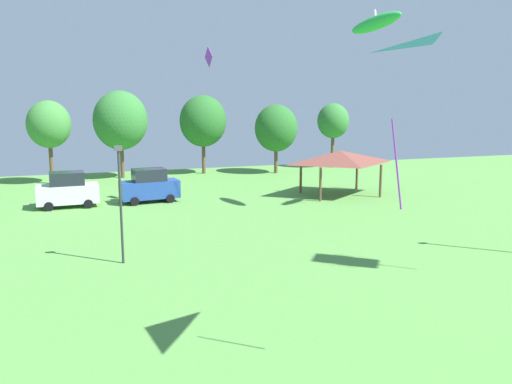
# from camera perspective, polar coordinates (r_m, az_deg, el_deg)

# --- Properties ---
(kite_flying_3) EXTENTS (2.14, 4.33, 1.64)m
(kite_flying_3) POSITION_cam_1_polar(r_m,az_deg,el_deg) (37.34, 12.49, 16.98)
(kite_flying_3) COLOR green
(kite_flying_6) EXTENTS (2.79, 3.04, 3.51)m
(kite_flying_6) POSITION_cam_1_polar(r_m,az_deg,el_deg) (15.16, 11.78, 10.44)
(kite_flying_6) COLOR blue
(kite_flying_9) EXTENTS (0.23, 1.42, 1.43)m
(kite_flying_9) POSITION_cam_1_polar(r_m,az_deg,el_deg) (38.91, -5.01, 13.99)
(kite_flying_9) COLOR purple
(parked_car_leftmost) EXTENTS (4.35, 2.21, 2.57)m
(parked_car_leftmost) POSITION_cam_1_polar(r_m,az_deg,el_deg) (41.17, -19.22, 0.19)
(parked_car_leftmost) COLOR silver
(parked_car_leftmost) RESTS_ON ground
(parked_car_second_from_left) EXTENTS (4.49, 2.32, 2.55)m
(parked_car_second_from_left) POSITION_cam_1_polar(r_m,az_deg,el_deg) (41.49, -11.15, 0.64)
(parked_car_second_from_left) COLOR #234299
(parked_car_second_from_left) RESTS_ON ground
(park_pavilion) EXTENTS (6.72, 4.96, 3.60)m
(park_pavilion) POSITION_cam_1_polar(r_m,az_deg,el_deg) (43.93, 8.87, 3.65)
(park_pavilion) COLOR brown
(park_pavilion) RESTS_ON ground
(light_post_1) EXTENTS (0.36, 0.20, 5.69)m
(light_post_1) POSITION_cam_1_polar(r_m,az_deg,el_deg) (26.42, -14.09, -0.55)
(light_post_1) COLOR #2D2D33
(light_post_1) RESTS_ON ground
(treeline_tree_2) EXTENTS (3.86, 3.86, 7.50)m
(treeline_tree_2) POSITION_cam_1_polar(r_m,az_deg,el_deg) (52.12, -20.98, 6.64)
(treeline_tree_2) COLOR brown
(treeline_tree_2) RESTS_ON ground
(treeline_tree_3) EXTENTS (5.14, 5.14, 8.39)m
(treeline_tree_3) POSITION_cam_1_polar(r_m,az_deg,el_deg) (53.83, -14.08, 7.31)
(treeline_tree_3) COLOR brown
(treeline_tree_3) RESTS_ON ground
(treeline_tree_4) EXTENTS (4.72, 4.72, 7.94)m
(treeline_tree_4) POSITION_cam_1_polar(r_m,az_deg,el_deg) (55.43, -5.60, 7.43)
(treeline_tree_4) COLOR brown
(treeline_tree_4) RESTS_ON ground
(treeline_tree_5) EXTENTS (4.36, 4.36, 7.02)m
(treeline_tree_5) POSITION_cam_1_polar(r_m,az_deg,el_deg) (55.54, 2.13, 6.72)
(treeline_tree_5) COLOR brown
(treeline_tree_5) RESTS_ON ground
(treeline_tree_6) EXTENTS (3.48, 3.48, 7.06)m
(treeline_tree_6) POSITION_cam_1_polar(r_m,az_deg,el_deg) (60.41, 8.13, 7.40)
(treeline_tree_6) COLOR brown
(treeline_tree_6) RESTS_ON ground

